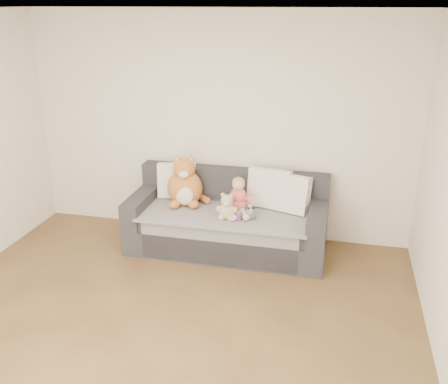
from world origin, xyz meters
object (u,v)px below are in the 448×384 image
(sofa, at_px, (228,222))
(sippy_cup, at_px, (239,215))
(toddler, at_px, (238,198))
(plush_cat, at_px, (185,185))
(teddy_bear, at_px, (227,209))

(sofa, bearing_deg, sippy_cup, -56.60)
(sofa, xyz_separation_m, toddler, (0.13, -0.05, 0.33))
(sippy_cup, bearing_deg, plush_cat, 155.33)
(toddler, distance_m, sippy_cup, 0.25)
(teddy_bear, distance_m, sippy_cup, 0.14)
(sofa, relative_size, teddy_bear, 7.38)
(toddler, height_order, sippy_cup, toddler)
(sippy_cup, bearing_deg, sofa, 123.40)
(toddler, bearing_deg, teddy_bear, -126.01)
(plush_cat, xyz_separation_m, sippy_cup, (0.69, -0.32, -0.17))
(toddler, bearing_deg, plush_cat, 156.02)
(sofa, bearing_deg, toddler, -20.55)
(plush_cat, bearing_deg, teddy_bear, -42.41)
(sofa, height_order, teddy_bear, sofa)
(teddy_bear, xyz_separation_m, sippy_cup, (0.13, -0.01, -0.06))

